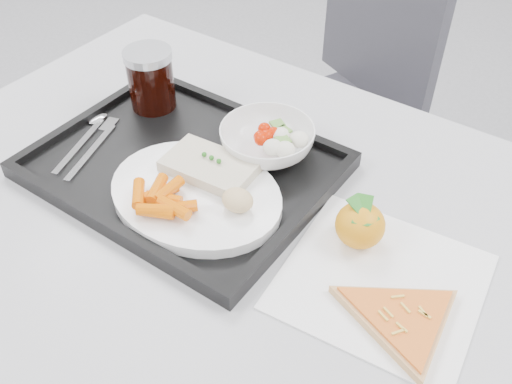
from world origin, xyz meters
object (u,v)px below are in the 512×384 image
object	(u,v)px
dinner_plate	(196,195)
pizza_slice	(402,319)
tray	(184,167)
tangerine	(360,225)
cola_glass	(151,78)
salad_bowl	(267,141)
table	(254,247)
chair	(354,88)

from	to	relation	value
dinner_plate	pizza_slice	distance (m)	0.34
tray	tangerine	bearing A→B (deg)	4.16
dinner_plate	cola_glass	distance (m)	0.27
tray	salad_bowl	size ratio (longest dim) A/B	2.96
cola_glass	tangerine	distance (m)	0.46
table	chair	distance (m)	0.75
dinner_plate	tangerine	size ratio (longest dim) A/B	3.53
salad_bowl	chair	bearing A→B (deg)	101.88
salad_bowl	cola_glass	distance (m)	0.25
table	dinner_plate	size ratio (longest dim) A/B	4.44
cola_glass	tray	bearing A→B (deg)	-32.63
chair	tray	xyz separation A→B (m)	(0.03, -0.69, 0.22)
cola_glass	tangerine	world-z (taller)	cola_glass
salad_bowl	tray	bearing A→B (deg)	-132.37
cola_glass	pizza_slice	world-z (taller)	cola_glass
chair	tray	world-z (taller)	chair
cola_glass	salad_bowl	bearing A→B (deg)	1.09
tangerine	pizza_slice	distance (m)	0.14
cola_glass	tangerine	xyz separation A→B (m)	(0.45, -0.07, -0.04)
tray	cola_glass	size ratio (longest dim) A/B	4.17
dinner_plate	pizza_slice	bearing A→B (deg)	-2.88
dinner_plate	tangerine	bearing A→B (deg)	17.51
tray	pizza_slice	xyz separation A→B (m)	(0.41, -0.07, 0.00)
chair	dinner_plate	size ratio (longest dim) A/B	3.44
chair	salad_bowl	world-z (taller)	chair
table	pizza_slice	xyz separation A→B (m)	(0.25, -0.05, 0.08)
chair	pizza_slice	bearing A→B (deg)	-59.92
table	tangerine	world-z (taller)	tangerine
table	chair	bearing A→B (deg)	104.53
table	dinner_plate	bearing A→B (deg)	-159.35
salad_bowl	pizza_slice	xyz separation A→B (m)	(0.31, -0.17, -0.03)
dinner_plate	cola_glass	world-z (taller)	cola_glass
salad_bowl	pizza_slice	world-z (taller)	salad_bowl
table	cola_glass	xyz separation A→B (m)	(-0.30, 0.12, 0.14)
tangerine	salad_bowl	bearing A→B (deg)	159.09
cola_glass	tangerine	bearing A→B (deg)	-9.41
table	tangerine	xyz separation A→B (m)	(0.15, 0.04, 0.10)
dinner_plate	cola_glass	bearing A→B (deg)	146.11
tangerine	pizza_slice	world-z (taller)	tangerine
salad_bowl	tangerine	bearing A→B (deg)	-20.91
dinner_plate	cola_glass	size ratio (longest dim) A/B	2.50
table	salad_bowl	bearing A→B (deg)	116.37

